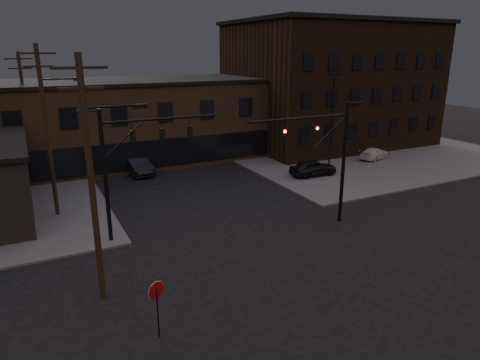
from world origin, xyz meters
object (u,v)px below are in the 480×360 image
(traffic_signal_near, at_px, (330,151))
(car_crossing, at_px, (137,164))
(parked_car_lot_b, at_px, (375,154))
(parked_car_lot_a, at_px, (313,168))
(stop_sign, at_px, (157,296))
(traffic_signal_far, at_px, (126,159))

(traffic_signal_near, xyz_separation_m, car_crossing, (-8.23, 17.81, -4.07))
(parked_car_lot_b, height_order, car_crossing, car_crossing)
(parked_car_lot_a, bearing_deg, traffic_signal_near, 150.15)
(parked_car_lot_b, bearing_deg, stop_sign, 105.97)
(traffic_signal_near, distance_m, stop_sign, 15.17)
(traffic_signal_near, bearing_deg, parked_car_lot_b, 37.09)
(parked_car_lot_b, bearing_deg, traffic_signal_near, 110.86)
(traffic_signal_far, height_order, parked_car_lot_a, traffic_signal_far)
(traffic_signal_far, bearing_deg, stop_sign, -97.32)
(stop_sign, bearing_deg, traffic_signal_near, 25.90)
(stop_sign, bearing_deg, car_crossing, 78.07)
(traffic_signal_near, relative_size, car_crossing, 1.53)
(traffic_signal_far, distance_m, stop_sign, 10.55)
(parked_car_lot_a, relative_size, car_crossing, 0.84)
(traffic_signal_far, bearing_deg, traffic_signal_near, -16.17)
(stop_sign, distance_m, parked_car_lot_a, 24.84)
(traffic_signal_far, distance_m, car_crossing, 15.39)
(stop_sign, relative_size, car_crossing, 0.47)
(parked_car_lot_b, relative_size, car_crossing, 0.77)
(traffic_signal_near, distance_m, parked_car_lot_b, 19.58)
(traffic_signal_far, relative_size, parked_car_lot_a, 1.82)
(traffic_signal_far, xyz_separation_m, car_crossing, (3.85, 14.31, -4.15))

